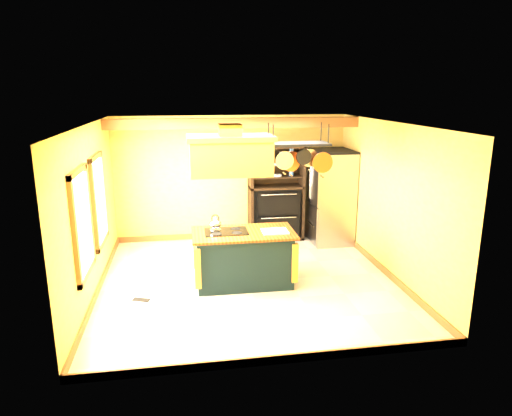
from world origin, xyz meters
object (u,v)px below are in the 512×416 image
object	(u,v)px
hutch	(276,202)
pot_rack	(298,152)
kitchen_island	(243,257)
range_hood	(230,154)
refrigerator	(330,198)

from	to	relation	value
hutch	pot_rack	bearing A→B (deg)	-92.81
kitchen_island	range_hood	bearing A→B (deg)	-179.34
hutch	refrigerator	bearing A→B (deg)	-18.54
pot_rack	range_hood	bearing A→B (deg)	-180.00
range_hood	hutch	distance (m)	2.98
range_hood	hutch	bearing A→B (deg)	62.12
pot_rack	hutch	bearing A→B (deg)	87.19
refrigerator	hutch	distance (m)	1.18
range_hood	pot_rack	bearing A→B (deg)	0.00
kitchen_island	pot_rack	world-z (taller)	pot_rack
kitchen_island	hutch	bearing A→B (deg)	66.49
pot_rack	refrigerator	distance (m)	2.64
pot_rack	hutch	world-z (taller)	pot_rack
refrigerator	range_hood	bearing A→B (deg)	-140.25
hutch	kitchen_island	bearing A→B (deg)	-113.93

